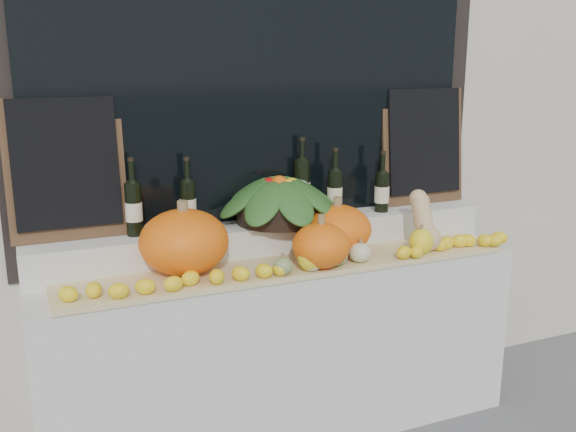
{
  "coord_description": "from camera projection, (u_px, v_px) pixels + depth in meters",
  "views": [
    {
      "loc": [
        -1.11,
        -1.15,
        1.83
      ],
      "look_at": [
        0.0,
        1.45,
        1.12
      ],
      "focal_mm": 40.0,
      "sensor_mm": 36.0,
      "label": 1
    }
  ],
  "objects": [
    {
      "name": "wine_bottle_far_left",
      "position": [
        134.0,
        208.0,
        2.87
      ],
      "size": [
        0.08,
        0.08,
        0.35
      ],
      "color": "black",
      "rests_on": "rear_tier"
    },
    {
      "name": "pumpkin_right",
      "position": [
        337.0,
        229.0,
        3.07
      ],
      "size": [
        0.41,
        0.41,
        0.23
      ],
      "primitive_type": "ellipsoid",
      "rotation": [
        0.0,
        0.0,
        0.26
      ],
      "color": "orange",
      "rests_on": "straw_bedding"
    },
    {
      "name": "lemon_heap",
      "position": [
        302.0,
        265.0,
        2.82
      ],
      "size": [
        2.2,
        0.16,
        0.06
      ],
      "primitive_type": null,
      "color": "yellow",
      "rests_on": "straw_bedding"
    },
    {
      "name": "wine_bottle_near_left",
      "position": [
        188.0,
        204.0,
        2.97
      ],
      "size": [
        0.08,
        0.08,
        0.34
      ],
      "color": "black",
      "rests_on": "rear_tier"
    },
    {
      "name": "wine_bottle_far_right",
      "position": [
        382.0,
        191.0,
        3.32
      ],
      "size": [
        0.08,
        0.08,
        0.32
      ],
      "color": "black",
      "rests_on": "rear_tier"
    },
    {
      "name": "straw_bedding",
      "position": [
        292.0,
        267.0,
        2.93
      ],
      "size": [
        2.1,
        0.32,
        0.02
      ],
      "primitive_type": "cube",
      "color": "tan",
      "rests_on": "display_sill"
    },
    {
      "name": "rear_tier",
      "position": [
        270.0,
        237.0,
        3.15
      ],
      "size": [
        2.3,
        0.25,
        0.16
      ],
      "primitive_type": "cube",
      "color": "silver",
      "rests_on": "display_sill"
    },
    {
      "name": "butternut_squash",
      "position": [
        424.0,
        224.0,
        3.12
      ],
      "size": [
        0.14,
        0.2,
        0.29
      ],
      "color": "tan",
      "rests_on": "straw_bedding"
    },
    {
      "name": "wine_bottle_tall",
      "position": [
        302.0,
        188.0,
        3.21
      ],
      "size": [
        0.08,
        0.08,
        0.4
      ],
      "color": "black",
      "rests_on": "rear_tier"
    },
    {
      "name": "chalkboard_right",
      "position": [
        424.0,
        144.0,
        3.46
      ],
      "size": [
        0.5,
        0.1,
        0.62
      ],
      "rotation": [
        -0.11,
        0.0,
        0.0
      ],
      "color": "#4C331E",
      "rests_on": "rear_tier"
    },
    {
      "name": "pumpkin_center",
      "position": [
        321.0,
        246.0,
        2.86
      ],
      "size": [
        0.34,
        0.34,
        0.2
      ],
      "primitive_type": "ellipsoid",
      "rotation": [
        0.0,
        0.0,
        0.38
      ],
      "color": "orange",
      "rests_on": "straw_bedding"
    },
    {
      "name": "decorative_gourds",
      "position": [
        350.0,
        253.0,
        2.91
      ],
      "size": [
        0.83,
        0.14,
        0.15
      ],
      "color": "#2E5B1B",
      "rests_on": "straw_bedding"
    },
    {
      "name": "display_sill",
      "position": [
        282.0,
        347.0,
        3.15
      ],
      "size": [
        2.3,
        0.55,
        0.88
      ],
      "primitive_type": "cube",
      "color": "silver",
      "rests_on": "ground"
    },
    {
      "name": "produce_bowl",
      "position": [
        279.0,
        199.0,
        3.11
      ],
      "size": [
        0.65,
        0.65,
        0.24
      ],
      "color": "black",
      "rests_on": "rear_tier"
    },
    {
      "name": "wine_bottle_near_right",
      "position": [
        335.0,
        192.0,
        3.22
      ],
      "size": [
        0.08,
        0.08,
        0.35
      ],
      "color": "black",
      "rests_on": "rear_tier"
    },
    {
      "name": "pumpkin_left",
      "position": [
        184.0,
        242.0,
        2.77
      ],
      "size": [
        0.51,
        0.51,
        0.28
      ],
      "primitive_type": "ellipsoid",
      "rotation": [
        0.0,
        0.0,
        -0.41
      ],
      "color": "orange",
      "rests_on": "straw_bedding"
    },
    {
      "name": "chalkboard_left",
      "position": [
        66.0,
        167.0,
        2.76
      ],
      "size": [
        0.5,
        0.1,
        0.62
      ],
      "rotation": [
        -0.11,
        0.0,
        0.0
      ],
      "color": "#4C331E",
      "rests_on": "rear_tier"
    }
  ]
}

